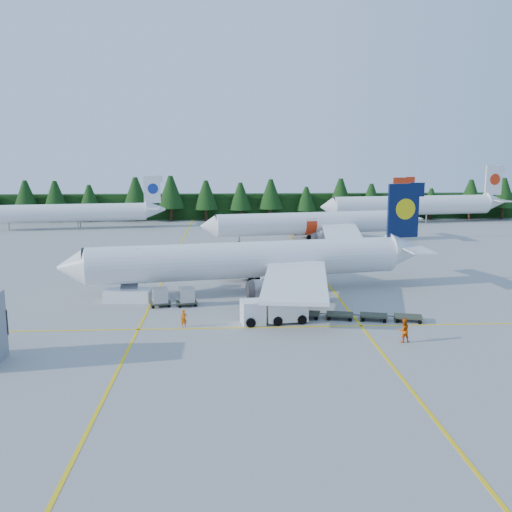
{
  "coord_description": "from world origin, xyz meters",
  "views": [
    {
      "loc": [
        -6.11,
        -55.09,
        15.32
      ],
      "look_at": [
        -2.62,
        10.94,
        3.5
      ],
      "focal_mm": 40.0,
      "sensor_mm": 36.0,
      "label": 1
    }
  ],
  "objects_px": {
    "airstairs": "(129,292)",
    "service_truck": "(274,307)",
    "airliner_red": "(305,224)",
    "airliner_navy": "(241,261)"
  },
  "relations": [
    {
      "from": "airliner_red",
      "to": "service_truck",
      "type": "xyz_separation_m",
      "value": [
        -9.41,
        -47.74,
        -1.94
      ]
    },
    {
      "from": "airstairs",
      "to": "service_truck",
      "type": "bearing_deg",
      "value": -27.97
    },
    {
      "from": "airliner_navy",
      "to": "airstairs",
      "type": "height_order",
      "value": "airliner_navy"
    },
    {
      "from": "airliner_red",
      "to": "airstairs",
      "type": "height_order",
      "value": "airliner_red"
    },
    {
      "from": "airliner_navy",
      "to": "service_truck",
      "type": "xyz_separation_m",
      "value": [
        2.76,
        -11.9,
        -2.15
      ]
    },
    {
      "from": "service_truck",
      "to": "airliner_navy",
      "type": "bearing_deg",
      "value": 94.15
    },
    {
      "from": "airliner_red",
      "to": "service_truck",
      "type": "bearing_deg",
      "value": -111.98
    },
    {
      "from": "airliner_red",
      "to": "service_truck",
      "type": "height_order",
      "value": "airliner_red"
    },
    {
      "from": "airliner_navy",
      "to": "airliner_red",
      "type": "distance_m",
      "value": 37.84
    },
    {
      "from": "airliner_red",
      "to": "airstairs",
      "type": "bearing_deg",
      "value": -132.79
    }
  ]
}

